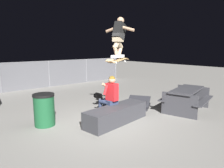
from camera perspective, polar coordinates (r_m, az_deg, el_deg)
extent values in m
plane|color=gray|center=(5.92, -1.20, -10.91)|extent=(40.00, 40.00, 0.00)
cube|color=#38383D|center=(5.99, 1.24, -8.30)|extent=(2.12, 0.88, 0.47)
cube|color=#2D3856|center=(6.13, 0.00, -4.97)|extent=(0.32, 0.20, 0.12)
cube|color=red|center=(6.06, 0.00, -2.14)|extent=(0.24, 0.36, 0.50)
sphere|color=tan|center=(6.00, 0.00, 1.13)|extent=(0.20, 0.20, 0.20)
sphere|color=brown|center=(6.00, 0.00, 1.32)|extent=(0.19, 0.19, 0.19)
cylinder|color=red|center=(5.94, -1.72, -1.65)|extent=(0.20, 0.10, 0.29)
cylinder|color=tan|center=(6.05, -1.89, -0.48)|extent=(0.24, 0.10, 0.19)
cylinder|color=red|center=(6.23, 0.82, -1.10)|extent=(0.20, 0.10, 0.29)
cylinder|color=tan|center=(6.22, -0.35, -0.19)|extent=(0.24, 0.10, 0.19)
cylinder|color=#2D3856|center=(6.21, -1.93, -4.99)|extent=(0.19, 0.41, 0.14)
cylinder|color=#2D3856|center=(6.41, -3.21, -6.87)|extent=(0.11, 0.11, 0.43)
cube|color=white|center=(6.51, -3.51, -8.59)|extent=(0.13, 0.27, 0.08)
cylinder|color=#2D3856|center=(6.33, -0.80, -4.68)|extent=(0.19, 0.41, 0.14)
cylinder|color=#2D3856|center=(6.54, -2.09, -6.54)|extent=(0.11, 0.11, 0.43)
cube|color=white|center=(6.63, -2.39, -8.23)|extent=(0.13, 0.27, 0.08)
cube|color=#AD8451|center=(5.93, 1.61, 6.48)|extent=(0.82, 0.45, 0.10)
cube|color=#AD8451|center=(6.32, 3.56, 6.86)|extent=(0.18, 0.23, 0.04)
cube|color=#AD8451|center=(5.53, -0.61, 6.44)|extent=(0.18, 0.23, 0.07)
cube|color=#99999E|center=(6.17, 2.85, 6.37)|extent=(0.11, 0.17, 0.04)
cylinder|color=white|center=(6.22, 2.11, 6.17)|extent=(0.06, 0.05, 0.05)
cylinder|color=white|center=(6.14, 3.60, 6.11)|extent=(0.06, 0.05, 0.05)
cube|color=#99999E|center=(5.68, 0.26, 6.08)|extent=(0.11, 0.17, 0.04)
cylinder|color=white|center=(5.73, -0.52, 5.86)|extent=(0.06, 0.05, 0.05)
cylinder|color=white|center=(5.64, 1.06, 5.79)|extent=(0.06, 0.05, 0.05)
cube|color=white|center=(6.08, 2.43, 7.60)|extent=(0.28, 0.18, 0.08)
cube|color=white|center=(5.76, 0.76, 7.48)|extent=(0.28, 0.18, 0.08)
cylinder|color=tan|center=(6.03, 2.20, 9.10)|extent=(0.26, 0.17, 0.31)
cylinder|color=gray|center=(5.96, 1.89, 11.01)|extent=(0.36, 0.23, 0.33)
cylinder|color=tan|center=(5.80, 1.03, 9.07)|extent=(0.26, 0.17, 0.31)
cylinder|color=gray|center=(5.87, 1.38, 11.03)|extent=(0.36, 0.23, 0.33)
cube|color=gray|center=(5.92, 1.64, 11.99)|extent=(0.35, 0.29, 0.12)
cube|color=black|center=(6.00, 2.03, 14.26)|extent=(0.50, 0.36, 0.52)
sphere|color=tan|center=(6.08, 2.32, 16.85)|extent=(0.20, 0.20, 0.20)
cylinder|color=tan|center=(6.13, 0.24, 14.73)|extent=(0.22, 0.45, 0.19)
cylinder|color=tan|center=(5.93, 4.07, 14.88)|extent=(0.22, 0.45, 0.19)
cube|color=#28282D|center=(7.63, 7.08, -5.95)|extent=(1.24, 1.18, 0.06)
cube|color=#28282D|center=(7.61, 7.09, -5.38)|extent=(1.21, 1.16, 0.41)
cube|color=#28282D|center=(7.83, 5.28, -4.98)|extent=(0.76, 0.50, 0.20)
cube|color=#28282D|center=(7.40, 9.00, -5.95)|extent=(0.76, 0.50, 0.20)
cube|color=#38383D|center=(7.41, 19.77, -1.45)|extent=(1.82, 1.09, 0.06)
cube|color=#38383D|center=(7.63, 15.66, -3.22)|extent=(1.71, 0.64, 0.04)
cube|color=#38383D|center=(7.35, 23.76, -4.20)|extent=(1.71, 0.64, 0.04)
cube|color=#38383D|center=(8.21, 21.10, -3.03)|extent=(0.32, 1.08, 0.72)
cube|color=#38383D|center=(6.77, 17.78, -5.52)|extent=(0.32, 1.08, 0.72)
cylinder|color=#19512D|center=(6.01, -17.96, -6.96)|extent=(0.55, 0.55, 0.82)
cylinder|color=black|center=(5.90, -18.18, -2.86)|extent=(0.57, 0.57, 0.06)
cylinder|color=slate|center=(11.04, -28.17, 1.40)|extent=(0.05, 0.05, 1.39)
cylinder|color=slate|center=(11.78, -16.73, 2.63)|extent=(0.05, 0.05, 1.39)
cylinder|color=slate|center=(12.93, -6.96, 3.59)|extent=(0.05, 0.05, 1.39)
cylinder|color=slate|center=(14.39, 1.04, 4.30)|extent=(0.05, 0.05, 1.39)
cylinder|color=slate|center=(11.29, -22.50, 5.54)|extent=(12.00, 0.04, 0.04)
cube|color=#59595E|center=(11.35, -22.27, 2.05)|extent=(12.00, 0.01, 1.39)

